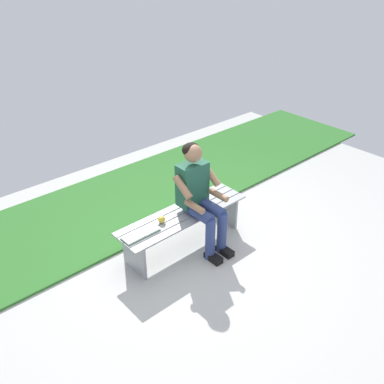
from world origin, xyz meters
name	(u,v)px	position (x,y,z in m)	size (l,w,h in m)	color
ground_plane	(171,344)	(1.00, 1.00, -0.02)	(10.00, 7.00, 0.04)	#B2B2AD
grass_strip	(125,201)	(0.00, -1.24, 0.01)	(9.00, 1.75, 0.03)	#2D6B28
bench_near	(183,221)	(0.00, 0.00, 0.33)	(1.62, 0.45, 0.44)	gray
person_seated	(199,194)	(-0.15, 0.10, 0.68)	(0.50, 0.69, 1.24)	#1E513D
apple	(162,219)	(0.29, -0.02, 0.48)	(0.08, 0.08, 0.08)	gold
book_open	(141,234)	(0.59, 0.01, 0.45)	(0.41, 0.16, 0.02)	white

